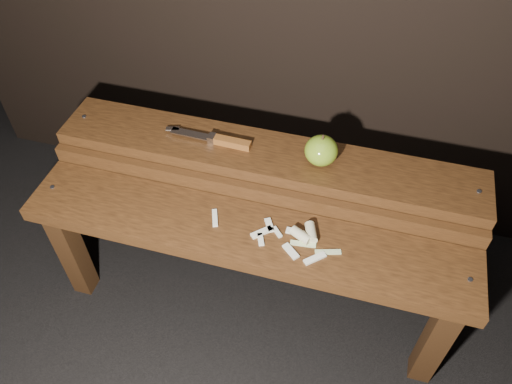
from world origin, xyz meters
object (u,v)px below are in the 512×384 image
(bench_rear_tier, at_px, (266,175))
(apple, at_px, (321,151))
(knife, at_px, (221,140))
(bench_front_tier, at_px, (244,249))

(bench_rear_tier, xyz_separation_m, apple, (0.15, 0.00, 0.13))
(bench_rear_tier, distance_m, knife, 0.16)
(bench_front_tier, bearing_deg, apple, 57.28)
(bench_rear_tier, xyz_separation_m, knife, (-0.13, 0.00, 0.10))
(bench_front_tier, bearing_deg, knife, 119.58)
(apple, xyz_separation_m, knife, (-0.28, -0.00, -0.03))
(bench_front_tier, distance_m, bench_rear_tier, 0.23)
(apple, relative_size, knife, 0.36)
(apple, height_order, knife, apple)
(bench_rear_tier, bearing_deg, bench_front_tier, -90.00)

